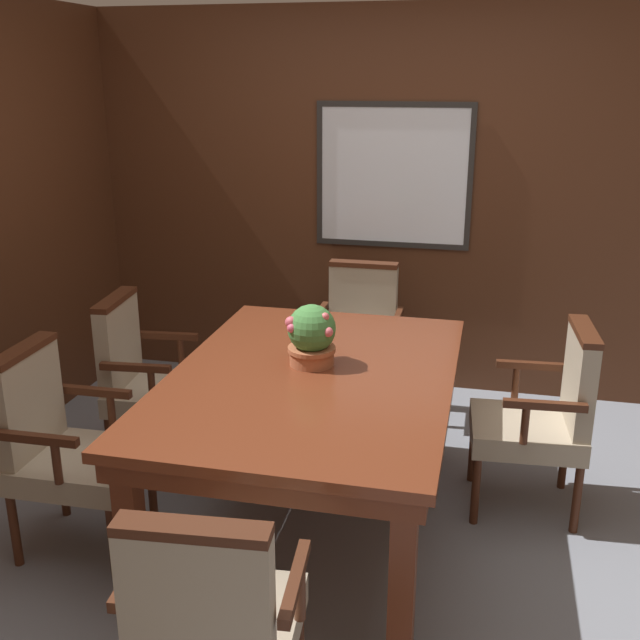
# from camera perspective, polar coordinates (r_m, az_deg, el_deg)

# --- Properties ---
(ground_plane) EXTENTS (14.00, 14.00, 0.00)m
(ground_plane) POSITION_cam_1_polar(r_m,az_deg,el_deg) (3.62, -0.52, -16.03)
(ground_plane) COLOR gray
(wall_back) EXTENTS (7.20, 0.08, 2.45)m
(wall_back) POSITION_cam_1_polar(r_m,az_deg,el_deg) (4.94, 4.74, 8.76)
(wall_back) COLOR #4C2816
(wall_back) RESTS_ON ground_plane
(dining_table) EXTENTS (1.24, 1.79, 0.78)m
(dining_table) POSITION_cam_1_polar(r_m,az_deg,el_deg) (3.37, -0.58, -5.52)
(dining_table) COLOR maroon
(dining_table) RESTS_ON ground_plane
(chair_right_far) EXTENTS (0.55, 0.54, 0.94)m
(chair_right_far) POSITION_cam_1_polar(r_m,az_deg,el_deg) (3.74, 16.73, -6.82)
(chair_right_far) COLOR #472314
(chair_right_far) RESTS_ON ground_plane
(chair_left_near) EXTENTS (0.53, 0.52, 0.94)m
(chair_left_near) POSITION_cam_1_polar(r_m,az_deg,el_deg) (3.50, -19.02, -8.86)
(chair_left_near) COLOR #472314
(chair_left_near) RESTS_ON ground_plane
(chair_head_near) EXTENTS (0.54, 0.56, 0.94)m
(chair_head_near) POSITION_cam_1_polar(r_m,az_deg,el_deg) (2.39, -8.10, -22.02)
(chair_head_near) COLOR #472314
(chair_head_near) RESTS_ON ground_plane
(chair_head_far) EXTENTS (0.51, 0.53, 0.94)m
(chair_head_far) POSITION_cam_1_polar(r_m,az_deg,el_deg) (4.60, 2.96, -1.26)
(chair_head_far) COLOR #472314
(chair_head_far) RESTS_ON ground_plane
(chair_left_far) EXTENTS (0.56, 0.54, 0.94)m
(chair_left_far) POSITION_cam_1_polar(r_m,az_deg,el_deg) (4.11, -13.07, -4.19)
(chair_left_far) COLOR #472314
(chair_left_far) RESTS_ON ground_plane
(potted_plant) EXTENTS (0.22, 0.24, 0.28)m
(potted_plant) POSITION_cam_1_polar(r_m,az_deg,el_deg) (3.38, -0.65, -1.20)
(potted_plant) COLOR #B2603D
(potted_plant) RESTS_ON dining_table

